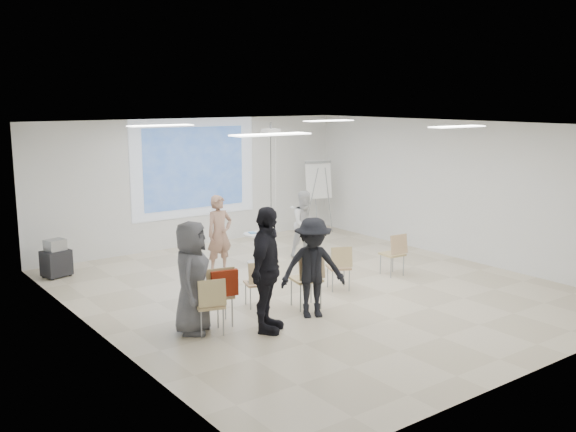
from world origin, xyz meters
TOP-DOWN VIEW (x-y plane):
  - floor at (0.00, 0.00)m, footprint 8.00×9.00m
  - ceiling at (0.00, 0.00)m, footprint 8.00×9.00m
  - wall_back at (0.00, 4.55)m, footprint 8.00×0.10m
  - wall_left at (-4.05, 0.00)m, footprint 0.10×9.00m
  - wall_right at (4.05, 0.00)m, footprint 0.10×9.00m
  - projection_halo at (0.00, 4.49)m, footprint 3.20×0.01m
  - projection_image at (0.00, 4.47)m, footprint 2.60×0.01m
  - pedestal_table at (0.18, 2.16)m, footprint 0.64×0.64m
  - player_left at (-0.80, 2.02)m, footprint 0.67×0.47m
  - player_right at (1.39, 2.02)m, footprint 0.89×0.77m
  - controller_left at (-0.62, 2.27)m, footprint 0.04×0.11m
  - controller_right at (1.21, 2.27)m, footprint 0.06×0.12m
  - chair_far_left at (-2.68, -0.90)m, footprint 0.52×0.54m
  - chair_left_mid at (-2.39, -0.65)m, footprint 0.55×0.58m
  - chair_left_inner at (-1.41, -0.26)m, footprint 0.48×0.50m
  - chair_center at (-0.77, -0.81)m, footprint 0.55×0.58m
  - chair_right_inner at (0.33, -0.34)m, footprint 0.53×0.54m
  - chair_right_far at (1.83, -0.25)m, footprint 0.43×0.46m
  - red_jacket at (-2.37, -0.79)m, footprint 0.43×0.20m
  - laptop at (-1.39, -0.17)m, footprint 0.34×0.29m
  - audience_left at (-1.92, -1.26)m, footprint 1.46×1.41m
  - audience_mid at (-0.95, -1.15)m, footprint 1.35×1.09m
  - audience_outer at (-2.83, -0.63)m, footprint 1.07×1.11m
  - flipchart_easel at (3.14, 3.74)m, footprint 0.78×0.62m
  - av_cart at (-3.55, 3.66)m, footprint 0.58×0.51m
  - ceiling_projector at (0.10, 1.49)m, footprint 0.30×0.25m
  - fluor_panel_nw at (-2.00, 2.00)m, footprint 1.20×0.30m
  - fluor_panel_ne at (2.00, 2.00)m, footprint 1.20×0.30m
  - fluor_panel_sw at (-2.00, -1.50)m, footprint 1.20×0.30m
  - fluor_panel_se at (2.00, -1.50)m, footprint 1.20×0.30m

SIDE VIEW (x-z plane):
  - floor at x=0.00m, z-range -0.10..0.00m
  - av_cart at x=-3.55m, z-range -0.03..0.72m
  - pedestal_table at x=0.18m, z-range 0.04..0.71m
  - laptop at x=-1.39m, z-range 0.42..0.44m
  - chair_left_inner at x=-1.41m, z-range 0.07..0.87m
  - chair_right_inner at x=0.33m, z-range 0.08..0.91m
  - chair_right_far at x=1.83m, z-range 0.08..0.93m
  - chair_far_left at x=-2.68m, z-range 0.08..0.96m
  - chair_left_mid at x=-2.39m, z-range 0.09..1.04m
  - chair_center at x=-0.77m, z-range 0.09..1.07m
  - red_jacket at x=-2.37m, z-range 0.52..0.92m
  - player_right at x=1.39m, z-range 0.00..1.62m
  - player_left at x=-0.80m, z-range 0.00..1.78m
  - audience_mid at x=-0.95m, z-range 0.00..1.83m
  - audience_outer at x=-2.83m, z-range 0.00..1.91m
  - controller_right at x=1.21m, z-range 1.08..1.11m
  - audience_left at x=-1.92m, z-range 0.00..2.19m
  - controller_left at x=-0.62m, z-range 1.16..1.19m
  - flipchart_easel at x=3.14m, z-range 0.45..2.32m
  - wall_back at x=0.00m, z-range 0.00..3.00m
  - wall_left at x=-4.05m, z-range 0.00..3.00m
  - wall_right at x=4.05m, z-range 0.00..3.00m
  - projection_halo at x=0.00m, z-range 0.70..3.00m
  - projection_image at x=0.00m, z-range 0.90..2.80m
  - ceiling_projector at x=0.10m, z-range 1.19..4.19m
  - fluor_panel_nw at x=-2.00m, z-range 2.96..2.98m
  - fluor_panel_ne at x=2.00m, z-range 2.96..2.98m
  - fluor_panel_sw at x=-2.00m, z-range 2.96..2.98m
  - fluor_panel_se at x=2.00m, z-range 2.96..2.98m
  - ceiling at x=0.00m, z-range 3.00..3.10m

